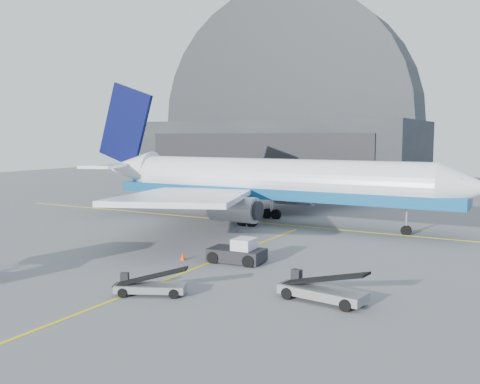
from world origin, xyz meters
The scene contains 8 objects.
ground centered at (0.00, 0.00, 0.00)m, with size 200.00×200.00×0.00m, color #565659.
taxi_lines centered at (0.00, 12.67, 0.01)m, with size 80.00×42.12×0.02m.
hangar centered at (-22.00, 64.95, 9.54)m, with size 50.00×28.30×28.00m.
airliner centered at (-5.26, 20.34, 4.46)m, with size 45.47×44.09×15.96m.
pushback_tug centered at (1.73, 3.11, 0.71)m, with size 4.21×2.65×1.88m.
belt_loader_a centered at (1.14, -6.48, 0.51)m, with size 4.34×3.02×1.67m.
belt_loader_b centered at (10.40, -2.79, 0.62)m, with size 5.40×2.40×2.02m.
traffic_cone centered at (-2.27, 1.73, 0.26)m, with size 0.39×0.39×0.56m.
Camera 1 is at (20.62, -30.65, 9.29)m, focal length 40.00 mm.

